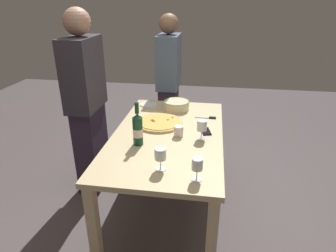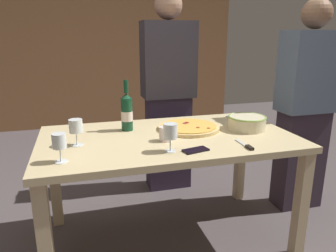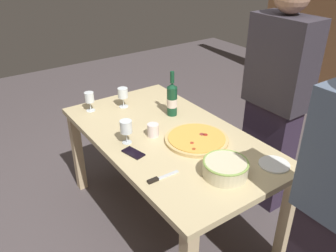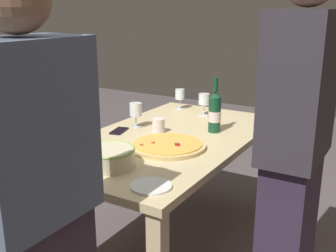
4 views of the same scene
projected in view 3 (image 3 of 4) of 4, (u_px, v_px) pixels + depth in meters
ground_plane at (168, 218)px, 2.70m from camera, size 8.00×8.00×0.00m
dining_table at (168, 146)px, 2.39m from camera, size 1.60×0.90×0.75m
pizza at (197, 139)px, 2.26m from camera, size 0.42×0.42×0.03m
serving_bowl at (225, 168)px, 1.92m from camera, size 0.26×0.26×0.09m
wine_bottle at (172, 99)px, 2.54m from camera, size 0.08×0.08×0.34m
wine_glass_near_pizza at (89, 98)px, 2.61m from camera, size 0.07×0.07×0.15m
wine_glass_by_bottle at (126, 128)px, 2.20m from camera, size 0.08×0.08×0.16m
wine_glass_far_left at (123, 93)px, 2.67m from camera, size 0.08×0.08×0.16m
cup_amber at (153, 130)px, 2.30m from camera, size 0.08×0.08×0.09m
side_plate at (274, 164)px, 2.02m from camera, size 0.18×0.18×0.01m
cell_phone at (133, 153)px, 2.13m from camera, size 0.16×0.10×0.01m
pizza_knife at (159, 178)px, 1.90m from camera, size 0.03×0.20×0.02m
person_host at (275, 102)px, 2.52m from camera, size 0.45×0.24×1.72m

